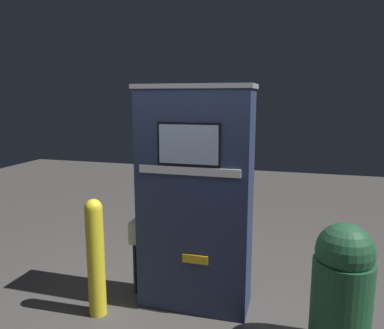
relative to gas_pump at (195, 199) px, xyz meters
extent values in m
plane|color=#423F3D|center=(0.00, -0.20, -1.03)|extent=(14.00, 14.00, 0.00)
cube|color=#232D4C|center=(0.00, 0.00, -0.53)|extent=(1.01, 0.40, 1.00)
cube|color=#232D4C|center=(0.00, 0.00, 0.48)|extent=(1.01, 0.40, 1.01)
cube|color=#99999E|center=(0.00, 0.00, 1.00)|extent=(1.04, 0.43, 0.04)
cube|color=black|center=(0.00, -0.21, 0.53)|extent=(0.54, 0.01, 0.36)
cube|color=#9EB2D1|center=(0.00, -0.21, 0.53)|extent=(0.51, 0.01, 0.33)
cube|color=silver|center=(0.00, -0.21, 0.30)|extent=(0.89, 0.02, 0.07)
cube|color=gold|center=(0.06, -0.21, -0.48)|extent=(0.23, 0.02, 0.08)
cube|color=#99999E|center=(-0.55, -0.08, -0.33)|extent=(0.09, 0.18, 0.21)
cylinder|color=black|center=(-0.55, -0.14, -0.69)|extent=(0.03, 0.03, 0.50)
cylinder|color=yellow|center=(-0.80, -0.40, -0.53)|extent=(0.16, 0.16, 1.00)
sphere|color=yellow|center=(-0.80, -0.40, -0.03)|extent=(0.16, 0.16, 0.16)
cylinder|color=#1E4C2D|center=(1.25, -0.34, -0.66)|extent=(0.45, 0.45, 0.74)
sphere|color=#1E4C2D|center=(1.25, -0.34, -0.21)|extent=(0.43, 0.43, 0.43)
camera|label=1|loc=(0.87, -3.16, 0.91)|focal=35.00mm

